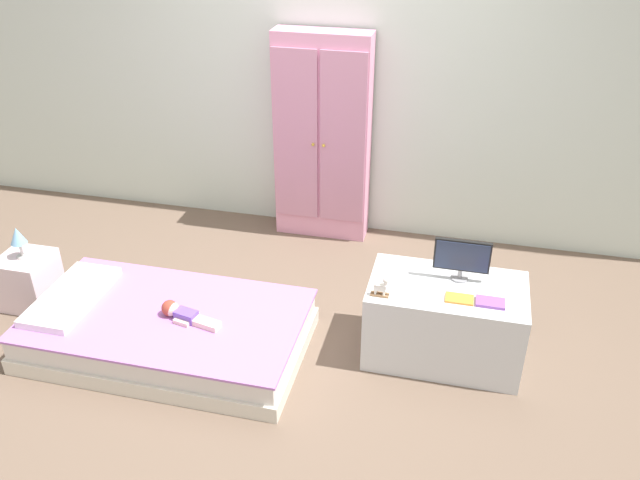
# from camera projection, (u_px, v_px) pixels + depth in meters

# --- Properties ---
(ground_plane) EXTENTS (10.00, 10.00, 0.02)m
(ground_plane) POSITION_uv_depth(u_px,v_px,m) (278.00, 341.00, 4.08)
(ground_plane) COLOR brown
(back_wall) EXTENTS (6.40, 0.05, 2.70)m
(back_wall) POSITION_uv_depth(u_px,v_px,m) (335.00, 58.00, 4.72)
(back_wall) COLOR silver
(back_wall) RESTS_ON ground_plane
(bed) EXTENTS (1.65, 0.93, 0.25)m
(bed) POSITION_uv_depth(u_px,v_px,m) (168.00, 330.00, 3.97)
(bed) COLOR silver
(bed) RESTS_ON ground_plane
(pillow) EXTENTS (0.32, 0.67, 0.05)m
(pillow) POSITION_uv_depth(u_px,v_px,m) (71.00, 296.00, 4.02)
(pillow) COLOR white
(pillow) RESTS_ON bed
(doll) EXTENTS (0.39, 0.16, 0.10)m
(doll) POSITION_uv_depth(u_px,v_px,m) (180.00, 313.00, 3.85)
(doll) COLOR #6B4CB2
(doll) RESTS_ON bed
(nightstand) EXTENTS (0.32, 0.32, 0.36)m
(nightstand) POSITION_uv_depth(u_px,v_px,m) (29.00, 280.00, 4.33)
(nightstand) COLOR silver
(nightstand) RESTS_ON ground_plane
(table_lamp) EXTENTS (0.10, 0.10, 0.22)m
(table_lamp) POSITION_uv_depth(u_px,v_px,m) (17.00, 237.00, 4.16)
(table_lamp) COLOR #B7B2AD
(table_lamp) RESTS_ON nightstand
(wardrobe) EXTENTS (0.71, 0.26, 1.58)m
(wardrobe) POSITION_uv_depth(u_px,v_px,m) (322.00, 138.00, 4.88)
(wardrobe) COLOR #E599BC
(wardrobe) RESTS_ON ground_plane
(tv_stand) EXTENTS (0.89, 0.53, 0.49)m
(tv_stand) POSITION_uv_depth(u_px,v_px,m) (444.00, 321.00, 3.84)
(tv_stand) COLOR silver
(tv_stand) RESTS_ON ground_plane
(tv_monitor) EXTENTS (0.32, 0.10, 0.26)m
(tv_monitor) POSITION_uv_depth(u_px,v_px,m) (462.00, 257.00, 3.71)
(tv_monitor) COLOR #99999E
(tv_monitor) RESTS_ON tv_stand
(rocking_horse_toy) EXTENTS (0.10, 0.04, 0.12)m
(rocking_horse_toy) POSITION_uv_depth(u_px,v_px,m) (382.00, 287.00, 3.61)
(rocking_horse_toy) COLOR #8E6642
(rocking_horse_toy) RESTS_ON tv_stand
(book_orange) EXTENTS (0.15, 0.10, 0.01)m
(book_orange) POSITION_uv_depth(u_px,v_px,m) (459.00, 299.00, 3.60)
(book_orange) COLOR orange
(book_orange) RESTS_ON tv_stand
(book_purple) EXTENTS (0.16, 0.10, 0.02)m
(book_purple) POSITION_uv_depth(u_px,v_px,m) (490.00, 302.00, 3.57)
(book_purple) COLOR #8E51B2
(book_purple) RESTS_ON tv_stand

